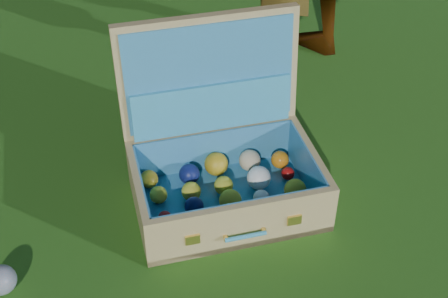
# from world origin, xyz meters

# --- Properties ---
(ground) EXTENTS (60.00, 60.00, 0.00)m
(ground) POSITION_xyz_m (0.00, 0.00, 0.00)
(ground) COLOR #215114
(ground) RESTS_ON ground
(stray_ball) EXTENTS (0.08, 0.08, 0.08)m
(stray_ball) POSITION_xyz_m (-0.54, -0.10, 0.04)
(stray_ball) COLOR teal
(stray_ball) RESTS_ON ground
(suitcase) EXTENTS (0.58, 0.48, 0.51)m
(suitcase) POSITION_xyz_m (0.06, 0.20, 0.14)
(suitcase) COLOR tan
(suitcase) RESTS_ON ground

